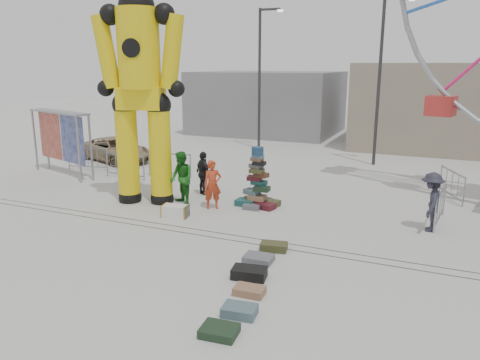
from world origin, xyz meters
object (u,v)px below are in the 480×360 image
at_px(banner_scaffold, 60,127).
at_px(barricade_wheel_back, 452,185).
at_px(pedestrian_black, 203,173).
at_px(pedestrian_red, 213,185).
at_px(lamp_post_left, 261,72).
at_px(barricade_wheel_front, 440,207).
at_px(barricade_dummy_b, 125,166).
at_px(steamer_trunk, 175,211).
at_px(barricade_dummy_c, 170,165).
at_px(parked_suv, 116,149).
at_px(barricade_dummy_a, 88,159).
at_px(pedestrian_green, 181,178).
at_px(lamp_post_right, 382,74).
at_px(suitcase_tower, 258,190).
at_px(pedestrian_grey, 431,202).
at_px(crash_test_dummy, 140,81).

bearing_deg(banner_scaffold, barricade_wheel_back, 26.64).
bearing_deg(pedestrian_black, pedestrian_red, 162.20).
height_order(lamp_post_left, barricade_wheel_front, lamp_post_left).
distance_m(lamp_post_left, barricade_wheel_back, 13.32).
bearing_deg(barricade_dummy_b, barricade_wheel_back, 10.58).
height_order(steamer_trunk, barricade_dummy_b, barricade_dummy_b).
bearing_deg(barricade_dummy_c, parked_suv, 148.89).
xyz_separation_m(barricade_dummy_c, pedestrian_red, (3.91, -3.47, 0.31)).
relative_size(lamp_post_left, barricade_wheel_back, 4.00).
xyz_separation_m(barricade_dummy_b, parked_suv, (-2.86, 3.00, 0.06)).
relative_size(steamer_trunk, barricade_wheel_back, 0.43).
xyz_separation_m(steamer_trunk, barricade_dummy_a, (-7.49, 4.43, 0.35)).
relative_size(barricade_dummy_c, barricade_wheel_back, 1.00).
relative_size(pedestrian_red, pedestrian_green, 0.89).
bearing_deg(lamp_post_right, barricade_dummy_b, -142.77).
height_order(suitcase_tower, steamer_trunk, suitcase_tower).
relative_size(barricade_dummy_c, pedestrian_red, 1.17).
height_order(pedestrian_green, pedestrian_grey, pedestrian_green).
bearing_deg(pedestrian_grey, pedestrian_black, -94.62).
height_order(barricade_dummy_a, pedestrian_red, pedestrian_red).
height_order(steamer_trunk, pedestrian_green, pedestrian_green).
bearing_deg(pedestrian_green, pedestrian_red, 33.81).
xyz_separation_m(suitcase_tower, barricade_dummy_a, (-9.54, 2.18, -0.05)).
bearing_deg(banner_scaffold, pedestrian_green, 2.95).
distance_m(suitcase_tower, pedestrian_red, 1.63).
xyz_separation_m(barricade_dummy_a, parked_suv, (-0.21, 2.36, 0.06)).
bearing_deg(lamp_post_left, pedestrian_red, -76.77).
height_order(crash_test_dummy, barricade_dummy_a, crash_test_dummy).
bearing_deg(pedestrian_black, lamp_post_right, -88.08).
distance_m(barricade_dummy_a, barricade_dummy_c, 4.32).
distance_m(lamp_post_right, barricade_wheel_back, 7.41).
relative_size(barricade_dummy_b, barricade_wheel_back, 1.00).
bearing_deg(barricade_dummy_b, barricade_wheel_front, -3.23).
relative_size(barricade_dummy_b, parked_suv, 0.46).
bearing_deg(pedestrian_red, parked_suv, 112.27).
relative_size(barricade_wheel_front, pedestrian_red, 1.17).
bearing_deg(pedestrian_green, pedestrian_black, 120.16).
distance_m(crash_test_dummy, pedestrian_grey, 10.30).
bearing_deg(barricade_dummy_a, pedestrian_black, -24.45).
height_order(barricade_wheel_front, parked_suv, parked_suv).
relative_size(lamp_post_left, barricade_dummy_b, 4.00).
bearing_deg(pedestrian_grey, parked_suv, -105.89).
relative_size(barricade_wheel_front, pedestrian_grey, 1.10).
bearing_deg(pedestrian_grey, lamp_post_left, -137.37).
distance_m(lamp_post_left, suitcase_tower, 12.34).
height_order(barricade_wheel_front, pedestrian_black, pedestrian_black).
height_order(banner_scaffold, barricade_dummy_c, banner_scaffold).
xyz_separation_m(pedestrian_grey, parked_suv, (-15.47, 4.81, -0.30)).
relative_size(crash_test_dummy, steamer_trunk, 9.70).
height_order(lamp_post_right, suitcase_tower, lamp_post_right).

